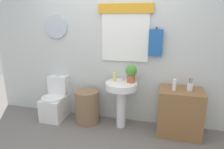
% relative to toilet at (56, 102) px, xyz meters
% --- Properties ---
extents(back_wall, '(4.40, 0.18, 2.60)m').
position_rel_toilet_xyz_m(back_wall, '(0.97, 0.26, 1.02)').
color(back_wall, silver).
rests_on(back_wall, ground_plane).
extents(toilet, '(0.38, 0.51, 0.74)m').
position_rel_toilet_xyz_m(toilet, '(0.00, 0.00, 0.00)').
color(toilet, white).
rests_on(toilet, ground_plane).
extents(laundry_hamper, '(0.40, 0.40, 0.56)m').
position_rel_toilet_xyz_m(laundry_hamper, '(0.60, -0.03, -0.00)').
color(laundry_hamper, '#846647').
rests_on(laundry_hamper, ground_plane).
extents(pedestal_sink, '(0.50, 0.50, 0.75)m').
position_rel_toilet_xyz_m(pedestal_sink, '(1.18, -0.03, 0.28)').
color(pedestal_sink, white).
rests_on(pedestal_sink, ground_plane).
extents(faucet, '(0.03, 0.03, 0.10)m').
position_rel_toilet_xyz_m(faucet, '(1.18, 0.09, 0.52)').
color(faucet, silver).
rests_on(faucet, pedestal_sink).
extents(wooden_cabinet, '(0.63, 0.44, 0.71)m').
position_rel_toilet_xyz_m(wooden_cabinet, '(2.07, -0.03, 0.07)').
color(wooden_cabinet, olive).
rests_on(wooden_cabinet, ground_plane).
extents(soap_bottle, '(0.05, 0.05, 0.14)m').
position_rel_toilet_xyz_m(soap_bottle, '(1.06, 0.02, 0.54)').
color(soap_bottle, '#DBD166').
rests_on(soap_bottle, pedestal_sink).
extents(potted_plant, '(0.17, 0.17, 0.27)m').
position_rel_toilet_xyz_m(potted_plant, '(1.32, 0.03, 0.62)').
color(potted_plant, '#AD5B38').
rests_on(potted_plant, pedestal_sink).
extents(lotion_bottle, '(0.05, 0.05, 0.17)m').
position_rel_toilet_xyz_m(lotion_bottle, '(1.96, -0.07, 0.51)').
color(lotion_bottle, white).
rests_on(lotion_bottle, wooden_cabinet).
extents(toothbrush_cup, '(0.08, 0.08, 0.19)m').
position_rel_toilet_xyz_m(toothbrush_cup, '(2.18, -0.01, 0.48)').
color(toothbrush_cup, silver).
rests_on(toothbrush_cup, wooden_cabinet).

